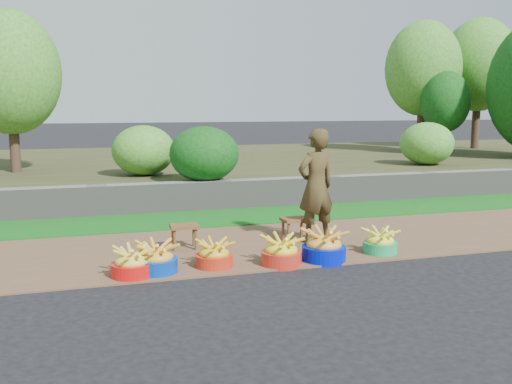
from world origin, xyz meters
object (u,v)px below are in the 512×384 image
object	(u,v)px
basin_c	(214,255)
basin_b	(156,259)
basin_d	(281,252)
vendor_woman	(316,186)
basin_f	(380,243)
stool_left	(184,230)
basin_e	(324,247)
stool_right	(295,223)
basin_a	(132,264)

from	to	relation	value
basin_c	basin_b	bearing A→B (deg)	-176.93
basin_d	vendor_woman	world-z (taller)	vendor_woman
basin_d	basin_f	world-z (taller)	basin_d
stool_left	basin_d	bearing A→B (deg)	-47.90
basin_e	vendor_woman	world-z (taller)	vendor_woman
basin_b	basin_c	xyz separation A→B (m)	(0.70, 0.04, -0.02)
basin_c	stool_left	world-z (taller)	stool_left
basin_c	vendor_woman	xyz separation A→B (m)	(1.64, 0.79, 0.67)
basin_e	vendor_woman	xyz separation A→B (m)	(0.27, 0.91, 0.64)
basin_f	stool_right	world-z (taller)	stool_right
basin_d	vendor_woman	distance (m)	1.42
basin_d	stool_left	bearing A→B (deg)	132.10
stool_left	vendor_woman	xyz separation A→B (m)	(1.84, -0.16, 0.54)
basin_d	stool_right	size ratio (longest dim) A/B	1.26
basin_c	basin_e	distance (m)	1.38
basin_f	stool_left	world-z (taller)	stool_left
stool_left	vendor_woman	world-z (taller)	vendor_woman
basin_c	vendor_woman	bearing A→B (deg)	25.59
vendor_woman	basin_f	bearing A→B (deg)	113.11
basin_c	stool_right	size ratio (longest dim) A/B	1.16
basin_b	basin_e	world-z (taller)	basin_e
basin_f	vendor_woman	bearing A→B (deg)	126.22
basin_c	basin_f	xyz separation A→B (m)	(2.23, -0.01, -0.00)
basin_a	basin_c	size ratio (longest dim) A/B	1.04
stool_right	vendor_woman	distance (m)	0.61
basin_a	vendor_woman	distance (m)	2.85
basin_c	vendor_woman	distance (m)	1.94
basin_a	vendor_woman	bearing A→B (deg)	18.93
basin_b	basin_c	size ratio (longest dim) A/B	1.11
vendor_woman	stool_right	bearing A→B (deg)	-41.35
basin_f	basin_c	bearing A→B (deg)	179.79
basin_b	stool_left	xyz separation A→B (m)	(0.51, 0.99, 0.11)
basin_b	vendor_woman	bearing A→B (deg)	19.41
basin_a	stool_right	world-z (taller)	same
basin_a	basin_b	bearing A→B (deg)	14.84
basin_e	stool_left	size ratio (longest dim) A/B	1.43
basin_c	basin_e	size ratio (longest dim) A/B	0.83
basin_b	stool_right	world-z (taller)	basin_b
stool_right	basin_f	bearing A→B (deg)	-48.13
basin_e	stool_left	bearing A→B (deg)	145.54
basin_a	vendor_woman	world-z (taller)	vendor_woman
basin_c	basin_f	size ratio (longest dim) A/B	1.00
basin_b	basin_e	size ratio (longest dim) A/B	0.92
basin_e	stool_left	distance (m)	1.90
vendor_woman	basin_a	bearing A→B (deg)	5.82
basin_b	basin_f	world-z (taller)	basin_b
basin_f	vendor_woman	size ratio (longest dim) A/B	0.28
basin_a	stool_right	xyz separation A→B (m)	(2.37, 1.03, 0.13)
basin_a	basin_e	world-z (taller)	basin_e
basin_e	stool_left	world-z (taller)	basin_e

